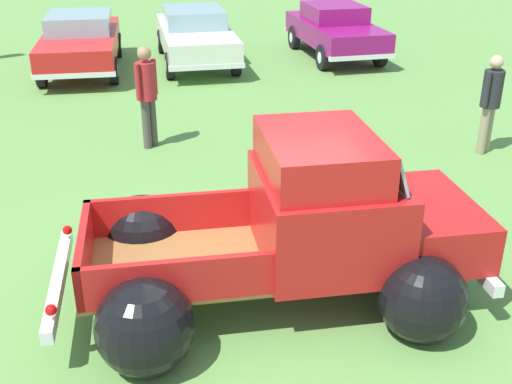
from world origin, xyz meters
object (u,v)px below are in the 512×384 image
Objects in this scene: show_car_0 at (81,40)px; show_car_2 at (335,29)px; show_car_1 at (195,34)px; spectator_2 at (491,98)px; vintage_pickup_truck at (302,236)px; spectator_0 at (147,91)px.

show_car_0 is 6.90m from show_car_2.
show_car_2 is (6.89, 0.24, -0.01)m from show_car_0.
spectator_2 reaches higher than show_car_1.
show_car_1 is at bearing 95.98° from show_car_0.
show_car_0 is 2.99m from show_car_1.
show_car_2 is at bearing 93.35° from show_car_0.
spectator_2 is at bearing 46.03° from show_car_0.
show_car_1 is at bearing 173.32° from spectator_2.
show_car_1 is (-0.01, 11.30, 0.03)m from vintage_pickup_truck.
spectator_0 is (-5.39, -6.21, 0.27)m from show_car_2.
spectator_2 reaches higher than show_car_2.
show_car_0 is (-2.99, 11.06, 0.03)m from vintage_pickup_truck.
vintage_pickup_truck is at bearing 16.49° from show_car_0.
show_car_0 is 2.57× the size of spectator_0.
show_car_1 is at bearing -61.14° from spectator_0.
vintage_pickup_truck is 5.31m from spectator_0.
show_car_0 is 6.16m from spectator_0.
spectator_0 is 5.96m from spectator_2.
spectator_2 is (4.30, 3.68, 0.24)m from vintage_pickup_truck.
vintage_pickup_truck is 1.10× the size of show_car_2.
vintage_pickup_truck is at bearing -0.72° from show_car_1.
vintage_pickup_truck is at bearing -21.58° from show_car_2.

